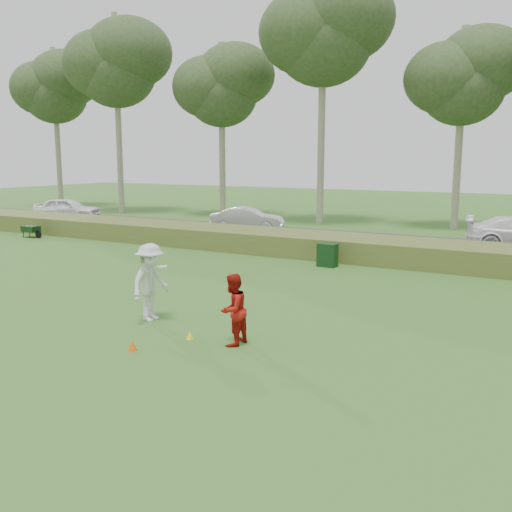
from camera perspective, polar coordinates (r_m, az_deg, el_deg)
The scene contains 16 objects.
ground at distance 14.14m, azimuth -8.04°, elevation -7.65°, with size 120.00×120.00×0.00m, color #2E6120.
reed_strip at distance 24.42m, azimuth 9.24°, elevation 0.86°, with size 80.00×3.00×0.90m, color #4D5D25.
park_road at distance 29.18m, azimuth 12.62°, elevation 1.38°, with size 80.00×6.00×0.06m, color #2D2D2D.
tree_0 at distance 51.58m, azimuth -19.50°, elevation 15.47°, with size 6.76×6.76×13.00m.
tree_1 at distance 45.15m, azimuth -13.83°, elevation 18.06°, with size 7.54×7.54×14.50m.
tree_2 at distance 41.46m, azimuth -3.46°, elevation 16.46°, with size 6.50×6.50×12.00m.
tree_3 at distance 37.29m, azimuth 6.74°, elevation 21.24°, with size 7.80×7.80×15.50m.
tree_4 at distance 35.98m, azimuth 19.96°, elevation 16.30°, with size 6.24×6.24×11.50m.
player_white at distance 15.08m, azimuth -10.51°, elevation -2.60°, with size 0.93×1.33×2.04m.
player_red at distance 12.95m, azimuth -2.34°, elevation -5.39°, with size 0.80×0.63×1.65m, color #AD150E.
cone_orange at distance 13.05m, azimuth -12.28°, elevation -8.72°, with size 0.22×0.22×0.25m, color #DF5E0B.
cone_yellow at distance 13.62m, azimuth -6.65°, elevation -7.87°, with size 0.18×0.18×0.20m, color #FBF21A.
utility_cabinet at distance 22.35m, azimuth 7.16°, elevation 0.09°, with size 0.73×0.46×0.91m, color black.
wheelbarrow at distance 32.48m, azimuth -21.57°, elevation 2.51°, with size 1.24×0.59×0.61m.
car_left at distance 40.25m, azimuth -18.36°, elevation 4.52°, with size 1.75×4.34×1.48m, color white.
car_mid at distance 32.18m, azimuth -0.87°, elevation 3.68°, with size 1.44×4.13×1.36m, color silver.
Camera 1 is at (8.25, -10.67, 4.25)m, focal length 40.00 mm.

